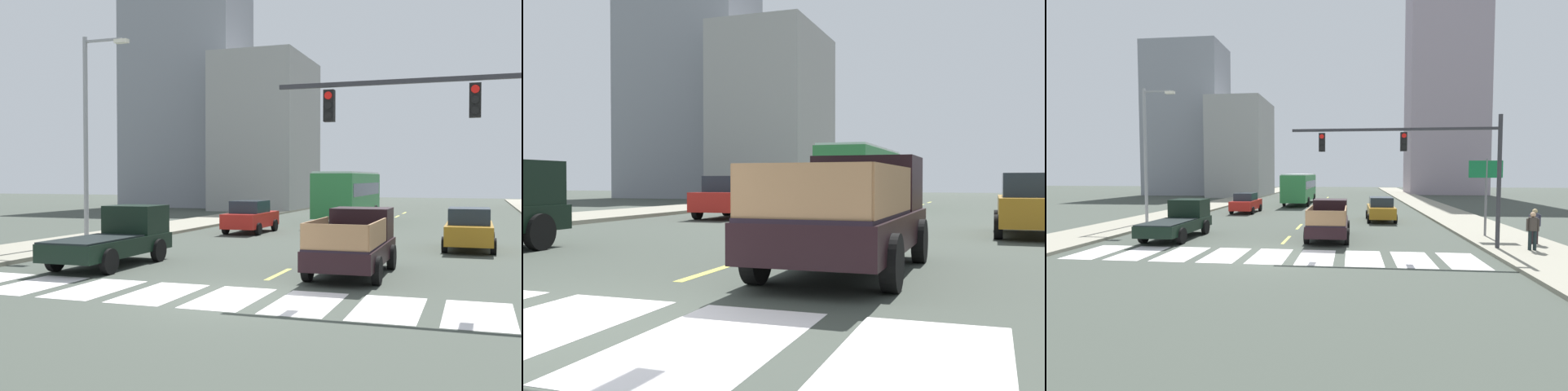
{
  "view_description": "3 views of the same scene",
  "coord_description": "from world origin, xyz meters",
  "views": [
    {
      "loc": [
        5.69,
        -14.11,
        2.95
      ],
      "look_at": [
        -2.92,
        10.76,
        2.2
      ],
      "focal_mm": 43.04,
      "sensor_mm": 36.0,
      "label": 1
    },
    {
      "loc": [
        4.4,
        -4.86,
        1.48
      ],
      "look_at": [
        -2.87,
        15.55,
        0.98
      ],
      "focal_mm": 40.66,
      "sensor_mm": 36.0,
      "label": 2
    },
    {
      "loc": [
        3.36,
        -15.91,
        3.47
      ],
      "look_at": [
        0.48,
        9.35,
        1.99
      ],
      "focal_mm": 27.14,
      "sensor_mm": 36.0,
      "label": 3
    }
  ],
  "objects": [
    {
      "name": "ground_plane",
      "position": [
        0.0,
        0.0,
        0.0
      ],
      "size": [
        160.0,
        160.0,
        0.0
      ],
      "primitive_type": "plane",
      "color": "#3B423A"
    },
    {
      "name": "crosswalk_stripe_5",
      "position": [
        1.92,
        0.0,
        0.0
      ],
      "size": [
        1.48,
        2.98,
        0.01
      ],
      "primitive_type": "cube",
      "color": "white",
      "rests_on": "ground"
    },
    {
      "name": "lane_dash_6",
      "position": [
        0.0,
        34.0,
        0.0
      ],
      "size": [
        0.16,
        2.4,
        0.01
      ],
      "primitive_type": "cube",
      "color": "#D2CE4B",
      "rests_on": "ground"
    },
    {
      "name": "lane_dash_1",
      "position": [
        0.0,
        9.0,
        0.0
      ],
      "size": [
        0.16,
        2.4,
        0.01
      ],
      "primitive_type": "cube",
      "color": "#D2CE4B",
      "rests_on": "ground"
    },
    {
      "name": "sedan_near_right",
      "position": [
        5.42,
        12.66,
        0.86
      ],
      "size": [
        2.02,
        4.4,
        1.72
      ],
      "rotation": [
        0.0,
        0.0,
        -0.03
      ],
      "color": "#AB7219",
      "rests_on": "ground"
    },
    {
      "name": "block_mid_right",
      "position": [
        -22.65,
        44.48,
        11.69
      ],
      "size": [
        11.82,
        7.73,
        23.38
      ],
      "primitive_type": "cube",
      "color": "gray",
      "rests_on": "ground"
    },
    {
      "name": "lane_dash_7",
      "position": [
        0.0,
        39.0,
        0.0
      ],
      "size": [
        0.16,
        2.4,
        0.01
      ],
      "primitive_type": "cube",
      "color": "#D2CE4B",
      "rests_on": "ground"
    },
    {
      "name": "lane_dash_5",
      "position": [
        0.0,
        29.0,
        0.0
      ],
      "size": [
        0.16,
        2.4,
        0.01
      ],
      "primitive_type": "cube",
      "color": "#D2CE4B",
      "rests_on": "ground"
    },
    {
      "name": "sidewalk_left",
      "position": [
        -11.11,
        18.0,
        0.07
      ],
      "size": [
        3.93,
        110.0,
        0.15
      ],
      "primitive_type": "cube",
      "color": "gray",
      "rests_on": "ground"
    },
    {
      "name": "lane_dash_0",
      "position": [
        0.0,
        4.0,
        0.0
      ],
      "size": [
        0.16,
        2.4,
        0.01
      ],
      "primitive_type": "cube",
      "color": "#D2CE4B",
      "rests_on": "ground"
    },
    {
      "name": "block_mid_left",
      "position": [
        -12.98,
        41.54,
        7.04
      ],
      "size": [
        7.66,
        10.89,
        14.08
      ],
      "primitive_type": "cube",
      "color": "#979895",
      "rests_on": "ground"
    },
    {
      "name": "lane_dash_4",
      "position": [
        0.0,
        24.0,
        0.0
      ],
      "size": [
        0.16,
        2.4,
        0.01
      ],
      "primitive_type": "cube",
      "color": "#D2CE4B",
      "rests_on": "ground"
    },
    {
      "name": "lane_dash_2",
      "position": [
        0.0,
        14.0,
        0.0
      ],
      "size": [
        0.16,
        2.4,
        0.01
      ],
      "primitive_type": "cube",
      "color": "#D2CE4B",
      "rests_on": "ground"
    },
    {
      "name": "crosswalk_stripe_4",
      "position": [
        0.0,
        0.0,
        0.0
      ],
      "size": [
        1.48,
        2.98,
        0.01
      ],
      "primitive_type": "cube",
      "color": "white",
      "rests_on": "ground"
    },
    {
      "name": "pickup_stakebed",
      "position": [
        2.15,
        5.01,
        0.94
      ],
      "size": [
        2.18,
        5.2,
        1.96
      ],
      "rotation": [
        0.0,
        0.0,
        -0.0
      ],
      "color": "black",
      "rests_on": "ground"
    },
    {
      "name": "sedan_mid",
      "position": [
        -5.75,
        17.27,
        0.86
      ],
      "size": [
        2.02,
        4.4,
        1.72
      ],
      "rotation": [
        0.0,
        0.0,
        0.04
      ],
      "color": "red",
      "rests_on": "ground"
    },
    {
      "name": "crosswalk_stripe_6",
      "position": [
        3.84,
        0.0,
        0.0
      ],
      "size": [
        1.48,
        2.98,
        0.01
      ],
      "primitive_type": "cube",
      "color": "white",
      "rests_on": "ground"
    },
    {
      "name": "city_bus",
      "position": [
        -2.34,
        26.95,
        1.95
      ],
      "size": [
        2.72,
        10.8,
        3.32
      ],
      "rotation": [
        0.0,
        0.0,
        -0.02
      ],
      "color": "#2C7D3E",
      "rests_on": "ground"
    },
    {
      "name": "lane_dash_3",
      "position": [
        0.0,
        19.0,
        0.0
      ],
      "size": [
        0.16,
        2.4,
        0.01
      ],
      "primitive_type": "cube",
      "color": "#D2CE4B",
      "rests_on": "ground"
    }
  ]
}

